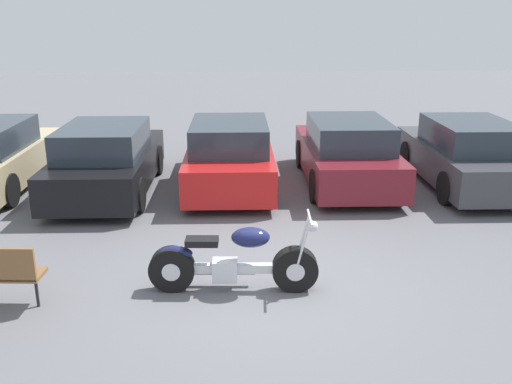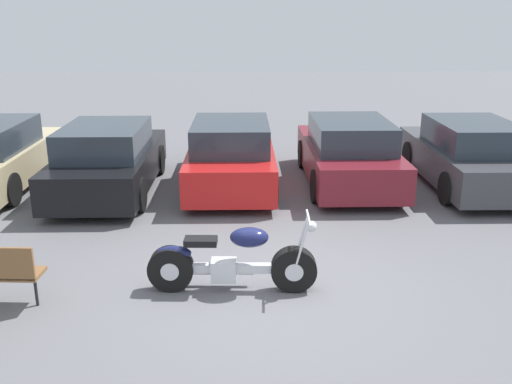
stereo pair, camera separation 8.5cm
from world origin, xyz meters
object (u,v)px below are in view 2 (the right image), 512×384
parked_car_black (109,160)px  parked_car_red (231,155)px  parked_car_maroon (348,154)px  parked_car_dark_grey (468,155)px  motorcycle (230,262)px

parked_car_black → parked_car_red: same height
parked_car_maroon → parked_car_dark_grey: (2.57, -0.23, 0.00)m
parked_car_red → parked_car_maroon: (2.57, 0.11, 0.00)m
parked_car_black → parked_car_dark_grey: size_ratio=1.00×
parked_car_black → parked_car_dark_grey: same height
motorcycle → parked_car_black: (-2.64, 4.57, 0.28)m
parked_car_black → parked_car_maroon: (5.14, 0.48, 0.00)m
motorcycle → parked_car_red: parked_car_red is taller
motorcycle → parked_car_red: size_ratio=0.53×
motorcycle → parked_car_black: parked_car_black is taller
parked_car_maroon → parked_car_dark_grey: 2.58m
parked_car_red → parked_car_dark_grey: (5.14, -0.12, 0.00)m
parked_car_maroon → parked_car_dark_grey: size_ratio=1.00×
parked_car_black → motorcycle: bearing=-59.9°
parked_car_black → parked_car_maroon: same height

